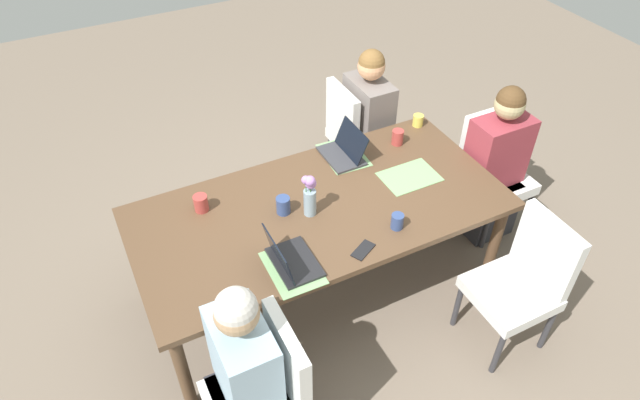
{
  "coord_description": "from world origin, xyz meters",
  "views": [
    {
      "loc": [
        1.12,
        2.22,
        2.97
      ],
      "look_at": [
        0.0,
        0.0,
        0.78
      ],
      "focal_mm": 31.29,
      "sensor_mm": 36.0,
      "label": 1
    }
  ],
  "objects": [
    {
      "name": "placemat_near_left_far",
      "position": [
        -0.37,
        -0.38,
        0.73
      ],
      "size": [
        0.28,
        0.38,
        0.0
      ],
      "primitive_type": "cube",
      "rotation": [
        0.0,
        0.0,
        1.51
      ],
      "color": "#7FAD70",
      "rests_on": "dining_table"
    },
    {
      "name": "coffee_mug_centre_right",
      "position": [
        -1.02,
        -0.46,
        0.77
      ],
      "size": [
        0.07,
        0.07,
        0.08
      ],
      "primitive_type": "cylinder",
      "color": "#DBC64C",
      "rests_on": "dining_table"
    },
    {
      "name": "chair_far_right_near",
      "position": [
        -0.88,
        0.86,
        0.5
      ],
      "size": [
        0.44,
        0.44,
        0.9
      ],
      "color": "silver",
      "rests_on": "ground_plane"
    },
    {
      "name": "phone_black",
      "position": [
        -0.05,
        0.43,
        0.73
      ],
      "size": [
        0.17,
        0.13,
        0.01
      ],
      "primitive_type": "cube",
      "rotation": [
        0.0,
        0.0,
        0.48
      ],
      "color": "black",
      "rests_on": "dining_table"
    },
    {
      "name": "laptop_far_left_mid",
      "position": [
        0.36,
        0.35,
        0.77
      ],
      "size": [
        0.22,
        0.32,
        0.21
      ],
      "color": "black",
      "rests_on": "dining_table"
    },
    {
      "name": "person_head_left_left_near",
      "position": [
        -1.35,
        0.02,
        0.53
      ],
      "size": [
        0.4,
        0.36,
        1.19
      ],
      "color": "#2D2D33",
      "rests_on": "ground_plane"
    },
    {
      "name": "chair_near_left_far",
      "position": [
        -0.75,
        -0.88,
        0.5
      ],
      "size": [
        0.44,
        0.44,
        0.9
      ],
      "color": "silver",
      "rests_on": "ground_plane"
    },
    {
      "name": "ground_plane",
      "position": [
        0.0,
        0.0,
        0.0
      ],
      "size": [
        10.0,
        10.0,
        0.0
      ],
      "primitive_type": "plane",
      "color": "#756656"
    },
    {
      "name": "coffee_mug_near_left",
      "position": [
        -0.76,
        -0.34,
        0.78
      ],
      "size": [
        0.08,
        0.08,
        0.1
      ],
      "primitive_type": "cylinder",
      "color": "#AD3D38",
      "rests_on": "dining_table"
    },
    {
      "name": "coffee_mug_far_left",
      "position": [
        0.64,
        -0.29,
        0.78
      ],
      "size": [
        0.09,
        0.09,
        0.1
      ],
      "primitive_type": "cylinder",
      "color": "#AD3D38",
      "rests_on": "dining_table"
    },
    {
      "name": "coffee_mug_near_right",
      "position": [
        -0.31,
        0.36,
        0.78
      ],
      "size": [
        0.07,
        0.07,
        0.09
      ],
      "primitive_type": "cylinder",
      "color": "#33477A",
      "rests_on": "dining_table"
    },
    {
      "name": "flower_vase",
      "position": [
        0.08,
        0.03,
        0.89
      ],
      "size": [
        0.09,
        0.09,
        0.29
      ],
      "color": "#8EA8B7",
      "rests_on": "dining_table"
    },
    {
      "name": "placemat_far_left_mid",
      "position": [
        0.35,
        0.38,
        0.73
      ],
      "size": [
        0.27,
        0.36,
        0.0
      ],
      "primitive_type": "cube",
      "rotation": [
        0.0,
        0.0,
        -1.59
      ],
      "color": "#7FAD70",
      "rests_on": "dining_table"
    },
    {
      "name": "chair_head_left_left_near",
      "position": [
        -1.41,
        -0.06,
        0.5
      ],
      "size": [
        0.44,
        0.44,
        0.9
      ],
      "color": "silver",
      "rests_on": "ground_plane"
    },
    {
      "name": "placemat_head_left_left_near",
      "position": [
        -0.64,
        0.01,
        0.73
      ],
      "size": [
        0.36,
        0.26,
        0.0
      ],
      "primitive_type": "cube",
      "rotation": [
        0.0,
        0.0,
        0.0
      ],
      "color": "#7FAD70",
      "rests_on": "dining_table"
    },
    {
      "name": "dining_table",
      "position": [
        0.0,
        0.0,
        0.66
      ],
      "size": [
        2.25,
        1.09,
        0.73
      ],
      "color": "brown",
      "rests_on": "ground_plane"
    },
    {
      "name": "person_far_left_mid",
      "position": [
        0.78,
        0.78,
        0.53
      ],
      "size": [
        0.36,
        0.4,
        1.19
      ],
      "color": "#2D2D33",
      "rests_on": "ground_plane"
    },
    {
      "name": "coffee_mug_centre_left",
      "position": [
        0.22,
        -0.05,
        0.78
      ],
      "size": [
        0.08,
        0.08,
        0.11
      ],
      "primitive_type": "cylinder",
      "color": "#33477A",
      "rests_on": "dining_table"
    },
    {
      "name": "laptop_near_left_far",
      "position": [
        -0.37,
        -0.37,
        0.77
      ],
      "size": [
        0.22,
        0.32,
        0.2
      ],
      "color": "#38383D",
      "rests_on": "dining_table"
    },
    {
      "name": "chair_far_left_mid",
      "position": [
        0.71,
        0.84,
        0.5
      ],
      "size": [
        0.44,
        0.44,
        0.9
      ],
      "color": "silver",
      "rests_on": "ground_plane"
    },
    {
      "name": "person_near_left_far",
      "position": [
        -0.82,
        -0.82,
        0.53
      ],
      "size": [
        0.36,
        0.4,
        1.19
      ],
      "color": "#2D2D33",
      "rests_on": "ground_plane"
    }
  ]
}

